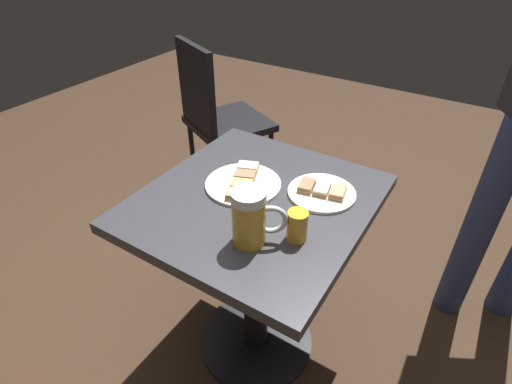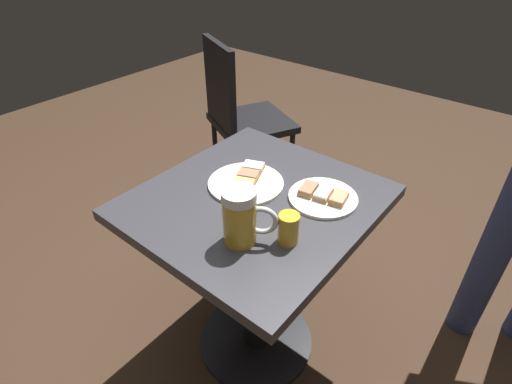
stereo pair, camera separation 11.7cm
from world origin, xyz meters
TOP-DOWN VIEW (x-y plane):
  - ground_plane at (0.00, 0.00)m, footprint 6.00×6.00m
  - cafe_table at (0.00, 0.00)m, footprint 0.65×0.69m
  - plate_near at (0.07, -0.03)m, footprint 0.24×0.24m
  - plate_far at (-0.16, -0.12)m, footprint 0.20×0.20m
  - beer_mug at (-0.09, 0.17)m, footprint 0.13×0.10m
  - beer_glass_small at (-0.19, 0.10)m, footprint 0.05×0.05m
  - cafe_chair at (0.67, -0.69)m, footprint 0.51×0.51m

SIDE VIEW (x-z plane):
  - ground_plane at x=0.00m, z-range 0.00..0.00m
  - cafe_table at x=0.00m, z-range 0.18..0.88m
  - cafe_chair at x=0.67m, z-range 0.08..0.99m
  - plate_far at x=-0.16m, z-range 0.70..0.73m
  - plate_near at x=0.07m, z-range 0.70..0.73m
  - beer_glass_small at x=-0.19m, z-range 0.70..0.79m
  - beer_mug at x=-0.09m, z-range 0.70..0.86m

